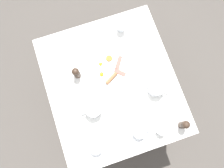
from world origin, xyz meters
name	(u,v)px	position (x,y,z in m)	size (l,w,h in m)	color
ground_plane	(112,99)	(0.00, 0.00, 0.00)	(8.00, 8.00, 0.00)	#4C4742
table	(112,87)	(0.00, 0.00, 0.68)	(0.94, 1.05, 0.76)	white
breakfast_plate	(110,69)	(-0.02, -0.11, 0.77)	(0.30, 0.30, 0.04)	white
teapot_near	(157,88)	(-0.29, 0.13, 0.81)	(0.16, 0.14, 0.12)	white
teapot_far	(93,109)	(0.18, 0.13, 0.81)	(0.20, 0.12, 0.12)	white
teacup_with_saucer_left	(96,148)	(0.25, 0.39, 0.79)	(0.14, 0.14, 0.06)	white
teacup_with_saucer_right	(139,133)	(-0.07, 0.39, 0.79)	(0.14, 0.14, 0.06)	white
water_glass_tall	(121,26)	(-0.21, -0.40, 0.81)	(0.06, 0.06, 0.11)	white
creamer_jug	(161,131)	(-0.22, 0.42, 0.79)	(0.09, 0.07, 0.06)	white
pepper_grinder	(76,73)	(0.22, -0.15, 0.83)	(0.05, 0.05, 0.13)	#38281E
salt_grinder	(184,125)	(-0.37, 0.44, 0.83)	(0.05, 0.05, 0.13)	#38281E
fork_by_plate	(54,53)	(0.34, -0.37, 0.76)	(0.02, 0.19, 0.00)	silver
knife_by_plate	(144,45)	(-0.33, -0.21, 0.76)	(0.19, 0.09, 0.00)	silver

